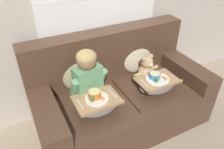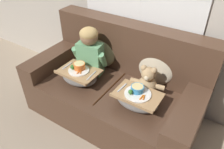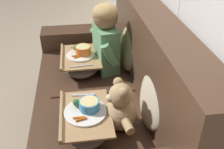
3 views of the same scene
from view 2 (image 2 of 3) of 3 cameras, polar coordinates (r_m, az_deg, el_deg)
The scene contains 8 objects.
ground_plane at distance 2.57m, azimuth 0.30°, elevation -10.25°, with size 14.00×14.00×0.00m, color tan.
couch at distance 2.38m, azimuth 1.33°, elevation -3.41°, with size 1.81×0.93×0.98m.
throw_pillow_behind_child at distance 2.51m, azimuth -2.96°, elevation 6.73°, with size 0.43×0.21×0.45m.
throw_pillow_behind_teddy at distance 2.24m, azimuth 11.52°, elevation 1.99°, with size 0.39×0.19×0.40m.
child_figure at distance 2.33m, azimuth -5.84°, elevation 6.64°, with size 0.39×0.21×0.54m.
teddy_bear at distance 2.12m, azimuth 9.19°, elevation -2.10°, with size 0.34×0.24×0.32m.
lap_tray_child at distance 2.32m, azimuth -8.54°, elevation -0.15°, with size 0.42×0.31×0.21m.
lap_tray_teddy at distance 2.02m, azimuth 6.59°, elevation -6.32°, with size 0.42×0.29×0.20m.
Camera 2 is at (0.95, -1.50, 1.85)m, focal length 35.00 mm.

